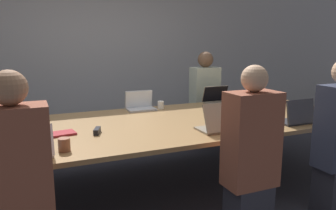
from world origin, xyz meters
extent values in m
plane|color=#2D2D38|center=(0.00, 0.00, 0.00)|extent=(24.00, 24.00, 0.00)
cube|color=#ADADB2|center=(0.00, 2.38, 1.40)|extent=(12.00, 0.06, 2.80)
cube|color=#9E7547|center=(0.00, 0.00, 0.71)|extent=(4.70, 1.63, 0.04)
cylinder|color=#4C4C51|center=(2.17, 0.64, 0.35)|extent=(0.08, 0.08, 0.69)
cube|color=#B7B7BC|center=(0.21, 0.64, 0.74)|extent=(0.34, 0.21, 0.02)
cube|color=#B7B7BC|center=(0.21, 0.74, 0.85)|extent=(0.34, 0.04, 0.21)
cube|color=silver|center=(0.21, 0.73, 0.85)|extent=(0.34, 0.04, 0.21)
cylinder|color=white|center=(0.45, 0.62, 0.78)|extent=(0.08, 0.08, 0.10)
cube|color=silver|center=(-1.08, -0.58, 0.74)|extent=(0.35, 0.23, 0.02)
cube|color=silver|center=(-1.08, -0.66, 0.86)|extent=(0.36, 0.09, 0.22)
cube|color=black|center=(-1.08, -0.65, 0.86)|extent=(0.35, 0.09, 0.21)
cube|color=brown|center=(-1.14, -0.99, 0.82)|extent=(0.40, 0.24, 0.73)
sphere|color=#9E7051|center=(-1.14, -0.99, 1.28)|extent=(0.21, 0.21, 0.21)
cylinder|color=brown|center=(-0.82, -0.57, 0.78)|extent=(0.09, 0.09, 0.10)
cube|color=#333338|center=(1.42, -0.56, 0.74)|extent=(0.33, 0.23, 0.02)
cube|color=#333338|center=(1.42, -0.67, 0.87)|extent=(0.34, 0.06, 0.24)
cube|color=black|center=(1.42, -0.66, 0.87)|extent=(0.33, 0.06, 0.23)
cube|color=#2D2D38|center=(1.44, -1.10, 0.23)|extent=(0.32, 0.24, 0.45)
cylinder|color=brown|center=(1.17, -0.54, 0.78)|extent=(0.07, 0.07, 0.10)
cube|color=gray|center=(0.54, -0.51, 0.74)|extent=(0.31, 0.26, 0.02)
cube|color=gray|center=(0.54, -0.60, 0.87)|extent=(0.32, 0.11, 0.25)
cube|color=#0F1933|center=(0.54, -0.59, 0.87)|extent=(0.31, 0.11, 0.24)
cube|color=brown|center=(0.49, -1.11, 0.82)|extent=(0.40, 0.24, 0.73)
sphere|color=tan|center=(0.49, -1.11, 1.28)|extent=(0.20, 0.20, 0.20)
cube|color=gray|center=(1.28, 0.64, 0.74)|extent=(0.35, 0.22, 0.02)
cube|color=gray|center=(1.28, 0.72, 0.86)|extent=(0.36, 0.08, 0.21)
cube|color=black|center=(1.28, 0.71, 0.85)|extent=(0.35, 0.08, 0.21)
cube|color=#2D2D38|center=(1.35, 1.11, 0.23)|extent=(0.32, 0.24, 0.45)
cube|color=beige|center=(1.35, 1.11, 0.82)|extent=(0.40, 0.24, 0.73)
sphere|color=brown|center=(1.35, 1.11, 1.29)|extent=(0.23, 0.23, 0.23)
cylinder|color=brown|center=(1.54, 0.67, 0.78)|extent=(0.09, 0.09, 0.09)
cube|color=black|center=(-0.49, -0.18, 0.76)|extent=(0.09, 0.16, 0.05)
cube|color=maroon|center=(-0.78, -0.09, 0.74)|extent=(0.23, 0.19, 0.02)
camera|label=1|loc=(-1.03, -3.05, 1.54)|focal=35.00mm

